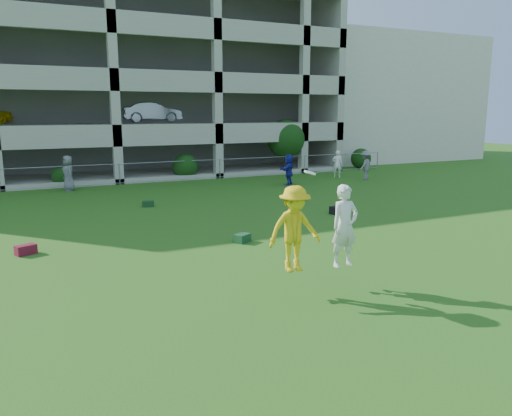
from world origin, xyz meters
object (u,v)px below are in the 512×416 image
bystander_e (337,164)px  parking_garage (92,82)px  stucco_building (359,100)px  frisbee_contest (308,228)px  bystander_c (68,173)px  bystander_d (289,169)px  bystander_f (365,165)px  crate_d (335,210)px

bystander_e → parking_garage: 17.84m
stucco_building → frisbee_contest: stucco_building is taller
stucco_building → bystander_c: stucco_building is taller
bystander_d → bystander_e: bearing=158.0°
stucco_building → bystander_c: 28.01m
bystander_d → parking_garage: size_ratio=0.06×
bystander_c → bystander_e: 15.51m
bystander_f → parking_garage: (-13.60, 13.00, 5.15)m
bystander_e → crate_d: 11.30m
bystander_c → bystander_d: bystander_c is taller
frisbee_contest → bystander_d: bearing=62.2°
stucco_building → bystander_f: size_ratio=9.28×
bystander_d → bystander_f: size_ratio=0.99×
crate_d → parking_garage: (-6.21, 20.70, 5.86)m
bystander_f → frisbee_contest: size_ratio=0.76×
bystander_f → frisbee_contest: bearing=22.8°
bystander_f → parking_garage: size_ratio=0.06×
stucco_building → frisbee_contest: (-22.40, -28.08, -3.49)m
bystander_e → parking_garage: parking_garage is taller
stucco_building → bystander_d: size_ratio=9.37×
parking_garage → bystander_d: bearing=-56.7°
bystander_c → parking_garage: 11.45m
bystander_e → frisbee_contest: (-12.06, -16.33, 0.68)m
crate_d → bystander_f: bearing=46.1°
bystander_d → frisbee_contest: frisbee_contest is taller
bystander_d → bystander_e: 4.44m
stucco_building → bystander_f: stucco_building is taller
parking_garage → bystander_e: bearing=-42.1°
stucco_building → frisbee_contest: bearing=-128.6°
bystander_f → parking_garage: 19.51m
bystander_e → bystander_f: (0.94, -1.56, 0.03)m
bystander_e → parking_garage: (-12.67, 11.45, 5.18)m
bystander_f → parking_garage: bearing=-69.6°
bystander_e → parking_garage: bearing=-13.3°
stucco_building → crate_d: size_ratio=45.71×
bystander_f → crate_d: size_ratio=4.93×
bystander_d → parking_garage: 16.24m
bystander_e → bystander_f: bearing=149.9°
bystander_d → bystander_c: bearing=-55.6°
bystander_f → crate_d: (-7.39, -7.70, -0.71)m
frisbee_contest → bystander_e: bearing=53.6°
bystander_d → frisbee_contest: 16.87m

